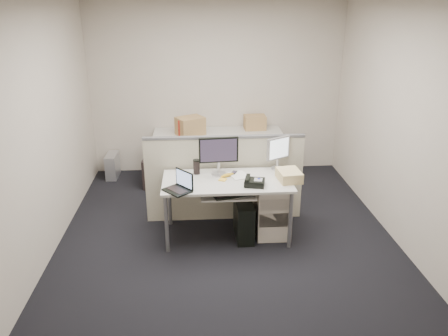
{
  "coord_description": "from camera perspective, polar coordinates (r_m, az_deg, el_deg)",
  "views": [
    {
      "loc": [
        -0.35,
        -4.67,
        2.71
      ],
      "look_at": [
        -0.02,
        0.15,
        0.82
      ],
      "focal_mm": 35.0,
      "sensor_mm": 36.0,
      "label": 1
    }
  ],
  "objects": [
    {
      "name": "monitor_main",
      "position": [
        5.16,
        -0.71,
        1.56
      ],
      "size": [
        0.48,
        0.21,
        0.47
      ],
      "primitive_type": "cube",
      "rotation": [
        0.0,
        0.0,
        0.08
      ],
      "color": "black",
      "rests_on": "desk"
    },
    {
      "name": "wall_left",
      "position": [
        5.14,
        -22.51,
        4.33
      ],
      "size": [
        0.02,
        4.5,
        2.7
      ],
      "primitive_type": "cube",
      "color": "beige",
      "rests_on": "ground"
    },
    {
      "name": "banana",
      "position": [
        5.17,
        0.43,
        -0.94
      ],
      "size": [
        0.18,
        0.13,
        0.04
      ],
      "primitive_type": "ellipsoid",
      "rotation": [
        0.0,
        0.0,
        0.54
      ],
      "color": "gold",
      "rests_on": "desk"
    },
    {
      "name": "pc_tower_spare_dark",
      "position": [
        6.81,
        -9.5,
        -0.36
      ],
      "size": [
        0.23,
        0.5,
        0.45
      ],
      "primitive_type": "cube",
      "rotation": [
        0.0,
        0.0,
        -0.07
      ],
      "color": "black",
      "rests_on": "floor"
    },
    {
      "name": "desk_phone",
      "position": [
        4.94,
        4.02,
        -1.92
      ],
      "size": [
        0.26,
        0.23,
        0.07
      ],
      "primitive_type": "cube",
      "rotation": [
        0.0,
        0.0,
        -0.22
      ],
      "color": "black",
      "rests_on": "desk"
    },
    {
      "name": "red_binder",
      "position": [
        6.76,
        -5.53,
        5.36
      ],
      "size": [
        0.1,
        0.3,
        0.28
      ],
      "primitive_type": "cube",
      "rotation": [
        0.0,
        0.0,
        -0.12
      ],
      "color": "maroon",
      "rests_on": "back_counter"
    },
    {
      "name": "desk",
      "position": [
        5.11,
        0.38,
        -2.26
      ],
      "size": [
        1.5,
        0.75,
        0.73
      ],
      "color": "beige",
      "rests_on": "floor"
    },
    {
      "name": "wall_right",
      "position": [
        5.4,
        22.17,
        5.16
      ],
      "size": [
        0.02,
        4.5,
        2.7
      ],
      "primitive_type": "cube",
      "color": "beige",
      "rests_on": "ground"
    },
    {
      "name": "cardboard_box_right",
      "position": [
        7.04,
        4.05,
        5.9
      ],
      "size": [
        0.34,
        0.27,
        0.24
      ],
      "primitive_type": "cube",
      "rotation": [
        0.0,
        0.0,
        0.04
      ],
      "color": "#A67D50",
      "rests_on": "back_counter"
    },
    {
      "name": "travel_mug",
      "position": [
        5.25,
        -3.6,
        0.1
      ],
      "size": [
        0.1,
        0.1,
        0.17
      ],
      "primitive_type": "cylinder",
      "rotation": [
        0.0,
        0.0,
        -0.43
      ],
      "color": "black",
      "rests_on": "desk"
    },
    {
      "name": "cubicle_partition",
      "position": [
        5.56,
        0.04,
        -1.5
      ],
      "size": [
        2.0,
        0.06,
        1.1
      ],
      "primitive_type": "cube",
      "color": "#B9B398",
      "rests_on": "floor"
    },
    {
      "name": "pc_tower_spare_silver",
      "position": [
        7.25,
        -14.35,
        0.32
      ],
      "size": [
        0.18,
        0.42,
        0.39
      ],
      "primitive_type": "cube",
      "rotation": [
        0.0,
        0.0,
        -0.03
      ],
      "color": "#B7B7BC",
      "rests_on": "floor"
    },
    {
      "name": "floor",
      "position": [
        5.41,
        0.37,
        -8.76
      ],
      "size": [
        4.0,
        4.5,
        0.01
      ],
      "primitive_type": "cube",
      "color": "black",
      "rests_on": "ground"
    },
    {
      "name": "trackball",
      "position": [
        4.96,
        4.57,
        -1.95
      ],
      "size": [
        0.16,
        0.16,
        0.05
      ],
      "primitive_type": "cylinder",
      "rotation": [
        0.0,
        0.0,
        -0.22
      ],
      "color": "black",
      "rests_on": "desk"
    },
    {
      "name": "back_counter",
      "position": [
        7.01,
        -0.78,
        1.77
      ],
      "size": [
        2.0,
        0.6,
        0.72
      ],
      "primitive_type": "cube",
      "color": "beige",
      "rests_on": "floor"
    },
    {
      "name": "cellphone",
      "position": [
        5.27,
        1.31,
        -0.63
      ],
      "size": [
        0.09,
        0.12,
        0.01
      ],
      "primitive_type": "cube",
      "rotation": [
        0.0,
        0.0,
        -0.4
      ],
      "color": "black",
      "rests_on": "desk"
    },
    {
      "name": "paper_stack",
      "position": [
        5.21,
        1.94,
        -0.97
      ],
      "size": [
        0.27,
        0.3,
        0.01
      ],
      "primitive_type": "cube",
      "rotation": [
        0.0,
        0.0,
        0.33
      ],
      "color": "silver",
      "rests_on": "desk"
    },
    {
      "name": "cardboard_box_left",
      "position": [
        6.74,
        -4.43,
        5.41
      ],
      "size": [
        0.49,
        0.45,
        0.3
      ],
      "primitive_type": "cube",
      "rotation": [
        0.0,
        0.0,
        0.51
      ],
      "color": "#A67D50",
      "rests_on": "back_counter"
    },
    {
      "name": "keyboard_tray",
      "position": [
        4.97,
        0.54,
        -3.56
      ],
      "size": [
        0.62,
        0.32,
        0.02
      ],
      "primitive_type": "cube",
      "color": "beige",
      "rests_on": "desk"
    },
    {
      "name": "manila_folders",
      "position": [
        5.12,
        8.5,
        -0.96
      ],
      "size": [
        0.28,
        0.34,
        0.12
      ],
      "primitive_type": "cube",
      "rotation": [
        0.0,
        0.0,
        0.11
      ],
      "color": "tan",
      "rests_on": "desk"
    },
    {
      "name": "wall_back",
      "position": [
        7.06,
        -0.97,
        10.24
      ],
      "size": [
        4.0,
        0.02,
        2.7
      ],
      "primitive_type": "cube",
      "color": "beige",
      "rests_on": "ground"
    },
    {
      "name": "sticky_pad",
      "position": [
        5.08,
        -0.18,
        -1.53
      ],
      "size": [
        0.11,
        0.11,
        0.01
      ],
      "primitive_type": "cube",
      "rotation": [
        0.0,
        0.0,
        -0.41
      ],
      "color": "yellow",
      "rests_on": "desk"
    },
    {
      "name": "laptop",
      "position": [
        4.78,
        -6.18,
        -1.86
      ],
      "size": [
        0.35,
        0.36,
        0.22
      ],
      "primitive_type": "cube",
      "rotation": [
        0.0,
        0.0,
        -0.87
      ],
      "color": "black",
      "rests_on": "desk"
    },
    {
      "name": "wall_front",
      "position": [
        2.8,
        3.84,
        -7.82
      ],
      "size": [
        4.0,
        0.02,
        2.7
      ],
      "primitive_type": "cube",
      "color": "beige",
      "rests_on": "ground"
    },
    {
      "name": "drawer_pedestal",
      "position": [
        5.36,
        6.23,
        -5.19
      ],
      "size": [
        0.4,
        0.55,
        0.65
      ],
      "primitive_type": "cube",
      "color": "beige",
      "rests_on": "floor"
    },
    {
      "name": "keyboard",
      "position": [
        4.92,
        1.14,
        -3.49
      ],
      "size": [
        0.46,
        0.27,
        0.02
      ],
      "primitive_type": "cube",
      "rotation": [
        0.0,
        0.0,
        0.29
      ],
      "color": "black",
      "rests_on": "keyboard_tray"
    },
    {
      "name": "pc_tower_desk",
      "position": [
        5.27,
        2.6,
        -6.7
      ],
      "size": [
        0.21,
        0.51,
        0.47
      ],
      "primitive_type": "cube",
      "rotation": [
        0.0,
        0.0,
        0.02
      ],
      "color": "black",
      "rests_on": "floor"
    },
    {
      "name": "monitor_small",
      "position": [
        5.39,
        7.05,
        1.9
      ],
      "size": [
        0.37,
        0.31,
        0.4
      ],
      "primitive_type": "cube",
      "rotation": [
        0.0,
        0.0,
        0.52
      ],
      "color": "#B7B7BC",
      "rests_on": "desk"
    }
  ]
}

